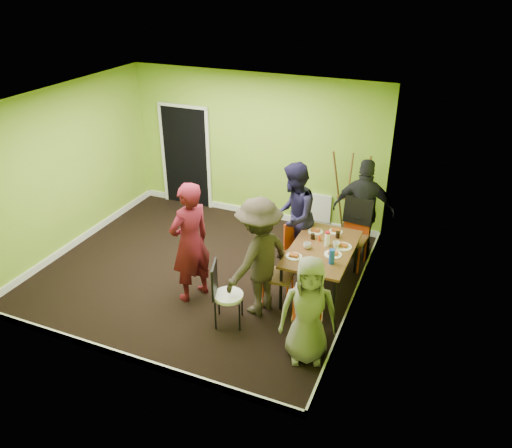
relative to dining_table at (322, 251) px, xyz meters
The scene contains 28 objects.
ground 2.06m from the dining_table, behind, with size 5.00×5.00×0.00m, color black.
room_walls 1.98m from the dining_table, behind, with size 5.04×4.54×2.82m.
dining_table is the anchor object (origin of this frame).
chair_left_far 0.66m from the dining_table, 146.18° to the left, with size 0.46×0.46×0.88m.
chair_left_near 0.81m from the dining_table, 134.66° to the right, with size 0.47×0.47×1.02m.
chair_back_end 1.12m from the dining_table, 75.23° to the left, with size 0.50×0.59×1.14m.
chair_front_end 1.29m from the dining_table, 81.88° to the right, with size 0.47×0.47×0.94m.
chair_bentwood 1.63m from the dining_table, 128.57° to the right, with size 0.47×0.46×0.95m.
easel 1.75m from the dining_table, 90.42° to the left, with size 0.67×0.63×1.68m.
plate_near_left 0.50m from the dining_table, 118.20° to the left, with size 0.24×0.24×0.01m, color white.
plate_near_right 0.51m from the dining_table, 126.46° to the right, with size 0.23×0.23×0.01m, color white.
plate_far_back 0.57m from the dining_table, 83.75° to the left, with size 0.22×0.22×0.01m, color white.
plate_far_front 0.50m from the dining_table, 99.12° to the right, with size 0.22×0.22×0.01m, color white.
plate_wall_back 0.32m from the dining_table, 26.67° to the left, with size 0.26×0.26×0.01m, color white.
plate_wall_front 0.25m from the dining_table, 34.11° to the right, with size 0.26×0.26×0.01m, color white.
thermos 0.19m from the dining_table, 61.41° to the left, with size 0.08×0.08×0.21m, color white.
blue_bottle 0.47m from the dining_table, 57.29° to the right, with size 0.08×0.08×0.22m, color #1849B6.
orange_bottle 0.23m from the dining_table, 117.66° to the left, with size 0.04×0.04×0.09m, color #DB4514.
glass_mid 0.31m from the dining_table, 136.16° to the left, with size 0.07×0.07×0.08m, color black.
glass_back 0.42m from the dining_table, 71.12° to the left, with size 0.06×0.06×0.10m, color black.
glass_front 0.52m from the dining_table, 84.30° to the right, with size 0.07×0.07×0.10m, color black.
cup_a 0.25m from the dining_table, 153.38° to the right, with size 0.11×0.11×0.09m, color white.
cup_b 0.23m from the dining_table, 20.43° to the left, with size 0.11×0.11×0.10m, color white.
person_standing 1.95m from the dining_table, 152.59° to the right, with size 0.68×0.44×1.86m, color #550E1A.
person_left_far 0.86m from the dining_table, 139.77° to the left, with size 0.87×0.68×1.79m, color #171433.
person_left_near 1.08m from the dining_table, 130.12° to the right, with size 1.14×0.65×1.76m, color #2E271F.
person_back_end 1.30m from the dining_table, 74.27° to the left, with size 1.03×0.43×1.75m, color black.
person_front_end 1.52m from the dining_table, 80.37° to the right, with size 0.72×0.47×1.46m, color gray.
Camera 1 is at (3.48, -6.05, 4.48)m, focal length 35.00 mm.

